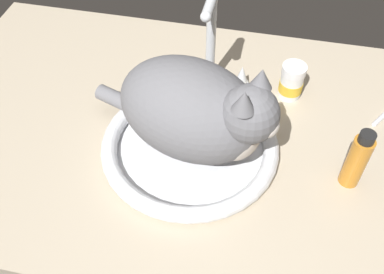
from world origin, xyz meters
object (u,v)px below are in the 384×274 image
cat (200,111)px  pill_bottle (292,82)px  faucet (212,55)px  amber_bottle (357,160)px  sink_basin (192,146)px

cat → pill_bottle: cat is taller
pill_bottle → faucet: bearing=-178.6°
amber_bottle → sink_basin: bearing=178.2°
faucet → cat: size_ratio=0.60×
sink_basin → cat: bearing=-19.3°
faucet → amber_bottle: bearing=-34.6°
faucet → amber_bottle: 36.13cm
sink_basin → cat: size_ratio=0.92×
sink_basin → cat: cat is taller
cat → faucet: bearing=94.2°
sink_basin → cat: (1.49, -0.52, 10.49)cm
sink_basin → amber_bottle: bearing=-1.8°
faucet → cat: (1.49, -20.09, 3.52)cm
amber_bottle → pill_bottle: bearing=120.4°
amber_bottle → pill_bottle: amber_bottle is taller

